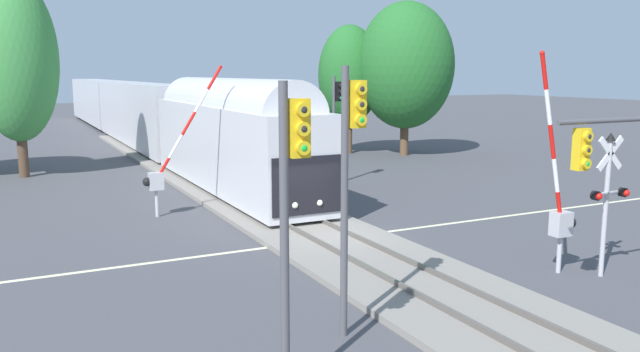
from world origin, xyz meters
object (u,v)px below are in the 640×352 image
object	(u,v)px
commuter_train	(139,111)
crossing_signal_mast	(608,190)
crossing_gate_far	(164,167)
oak_behind_train	(16,60)
traffic_signal_median	(351,159)
crossing_gate_near	(560,205)
traffic_signal_near_left	(292,190)
maple_right_background	(406,66)
oak_far_right	(349,75)
traffic_signal_far_side	(336,112)

from	to	relation	value
commuter_train	crossing_signal_mast	distance (m)	40.15
crossing_gate_far	oak_behind_train	size ratio (longest dim) A/B	0.55
traffic_signal_median	oak_behind_train	xyz separation A→B (m)	(-5.70, 26.77, 2.49)
crossing_signal_mast	crossing_gate_far	xyz separation A→B (m)	(-9.35, 13.29, -0.51)
crossing_signal_mast	crossing_gate_far	bearing A→B (deg)	125.12
crossing_gate_far	oak_behind_train	bearing A→B (deg)	109.93
crossing_signal_mast	traffic_signal_median	xyz separation A→B (m)	(-8.42, -0.32, 1.43)
crossing_gate_far	crossing_signal_mast	bearing A→B (deg)	-54.88
crossing_gate_near	crossing_signal_mast	world-z (taller)	crossing_gate_near
traffic_signal_median	oak_behind_train	world-z (taller)	oak_behind_train
commuter_train	traffic_signal_median	xyz separation A→B (m)	(-3.17, -40.12, 1.21)
traffic_signal_near_left	maple_right_background	world-z (taller)	maple_right_background
crossing_signal_mast	crossing_gate_near	bearing A→B (deg)	138.61
oak_far_right	oak_behind_train	world-z (taller)	oak_behind_train
crossing_gate_far	traffic_signal_far_side	distance (m)	10.31
traffic_signal_far_side	traffic_signal_median	size ratio (longest dim) A/B	0.95
traffic_signal_far_side	traffic_signal_median	xyz separation A→B (m)	(-8.68, -16.94, 0.19)
traffic_signal_far_side	traffic_signal_median	world-z (taller)	traffic_signal_median
traffic_signal_median	oak_far_right	bearing A→B (deg)	60.86
maple_right_background	oak_far_right	xyz separation A→B (m)	(-2.91, 2.72, -0.64)
traffic_signal_median	oak_behind_train	distance (m)	27.48
oak_behind_train	oak_far_right	bearing A→B (deg)	3.02
crossing_signal_mast	commuter_train	bearing A→B (deg)	97.51
crossing_gate_far	commuter_train	bearing A→B (deg)	81.22
commuter_train	crossing_gate_far	bearing A→B (deg)	-98.78
commuter_train	traffic_signal_median	size ratio (longest dim) A/B	11.32
commuter_train	traffic_signal_near_left	size ratio (longest dim) A/B	11.87
traffic_signal_far_side	traffic_signal_near_left	size ratio (longest dim) A/B	1.00
traffic_signal_median	maple_right_background	distance (m)	31.30
crossing_gate_near	traffic_signal_median	size ratio (longest dim) A/B	1.07
traffic_signal_near_left	traffic_signal_median	distance (m)	2.90
traffic_signal_near_left	oak_behind_train	xyz separation A→B (m)	(-3.49, 28.65, 2.67)
oak_far_right	traffic_signal_far_side	bearing A→B (deg)	-122.10
traffic_signal_near_left	maple_right_background	size ratio (longest dim) A/B	0.53
maple_right_background	oak_behind_train	world-z (taller)	oak_behind_train
traffic_signal_far_side	oak_far_right	world-z (taller)	oak_far_right
crossing_gate_far	traffic_signal_near_left	xyz separation A→B (m)	(-1.28, -15.48, 1.76)
oak_far_right	oak_behind_train	distance (m)	21.29
crossing_gate_far	traffic_signal_median	xyz separation A→B (m)	(0.92, -13.61, 1.94)
crossing_signal_mast	traffic_signal_median	distance (m)	8.55
oak_far_right	maple_right_background	bearing A→B (deg)	-43.02
traffic_signal_near_left	oak_far_right	bearing A→B (deg)	59.19
oak_far_right	traffic_signal_median	bearing A→B (deg)	-119.14
crossing_gate_far	maple_right_background	size ratio (longest dim) A/B	0.57
crossing_signal_mast	oak_behind_train	size ratio (longest dim) A/B	0.38
traffic_signal_far_side	traffic_signal_near_left	world-z (taller)	traffic_signal_near_left
traffic_signal_far_side	traffic_signal_near_left	distance (m)	21.73
crossing_signal_mast	traffic_signal_near_left	world-z (taller)	traffic_signal_near_left
crossing_signal_mast	crossing_gate_far	world-z (taller)	crossing_gate_far
traffic_signal_median	traffic_signal_near_left	bearing A→B (deg)	-139.62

